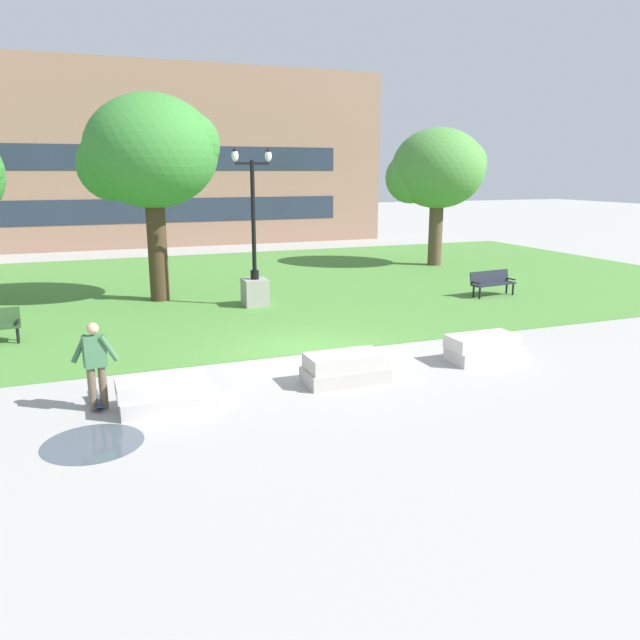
{
  "coord_description": "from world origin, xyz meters",
  "views": [
    {
      "loc": [
        -5.31,
        -13.99,
        4.42
      ],
      "look_at": [
        -0.38,
        -1.4,
        1.2
      ],
      "focal_mm": 35.0,
      "sensor_mm": 36.0,
      "label": 1
    }
  ],
  "objects": [
    {
      "name": "concrete_block_left",
      "position": [
        -0.15,
        -2.28,
        0.31
      ],
      "size": [
        1.8,
        0.9,
        0.64
      ],
      "color": "#B2ADA3",
      "rests_on": "ground"
    },
    {
      "name": "skateboard",
      "position": [
        -5.2,
        -1.77,
        0.09
      ],
      "size": [
        0.31,
        1.04,
        0.14
      ],
      "color": "#2D4C75",
      "rests_on": "ground"
    },
    {
      "name": "building_facade_distant",
      "position": [
        0.63,
        24.5,
        5.28
      ],
      "size": [
        26.24,
        1.03,
        10.58
      ],
      "color": "#8E6B56",
      "rests_on": "ground"
    },
    {
      "name": "concrete_block_right",
      "position": [
        3.59,
        -2.06,
        0.31
      ],
      "size": [
        1.85,
        0.9,
        0.64
      ],
      "color": "#BCB7B2",
      "rests_on": "ground"
    },
    {
      "name": "tree_near_right",
      "position": [
        -2.75,
        8.12,
        5.0
      ],
      "size": [
        4.63,
        4.41,
        6.94
      ],
      "color": "#42301E",
      "rests_on": "grass_lawn"
    },
    {
      "name": "lamp_post_left",
      "position": [
        0.17,
        5.99,
        1.06
      ],
      "size": [
        1.32,
        0.8,
        5.16
      ],
      "color": "gray",
      "rests_on": "grass_lawn"
    },
    {
      "name": "concrete_block_center",
      "position": [
        -3.97,
        -2.48,
        0.31
      ],
      "size": [
        1.83,
        0.9,
        0.64
      ],
      "color": "#BCB7B2",
      "rests_on": "ground"
    },
    {
      "name": "park_bench_near_right",
      "position": [
        8.65,
        4.52,
        0.54
      ],
      "size": [
        1.85,
        0.74,
        0.9
      ],
      "color": "#1E232D",
      "rests_on": "grass_lawn"
    },
    {
      "name": "person_skateboarder",
      "position": [
        -5.16,
        -2.06,
        0.97
      ],
      "size": [
        0.87,
        0.32,
        1.71
      ],
      "color": "brown",
      "rests_on": "ground"
    },
    {
      "name": "tree_near_left",
      "position": [
        10.75,
        11.98,
        4.5
      ],
      "size": [
        4.57,
        4.35,
        6.41
      ],
      "color": "brown",
      "rests_on": "grass_lawn"
    },
    {
      "name": "ground_plane",
      "position": [
        0.0,
        0.0,
        0.0
      ],
      "size": [
        140.0,
        140.0,
        0.0
      ],
      "primitive_type": "plane",
      "color": "#A3A09B"
    },
    {
      "name": "puddle",
      "position": [
        -5.33,
        -3.62,
        0.0
      ],
      "size": [
        1.67,
        1.67,
        0.01
      ],
      "primitive_type": "cylinder",
      "color": "#47515B",
      "rests_on": "ground"
    },
    {
      "name": "grass_lawn",
      "position": [
        0.0,
        10.0,
        0.01
      ],
      "size": [
        40.0,
        20.0,
        0.02
      ],
      "primitive_type": "cube",
      "color": "#4C8438",
      "rests_on": "ground"
    }
  ]
}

